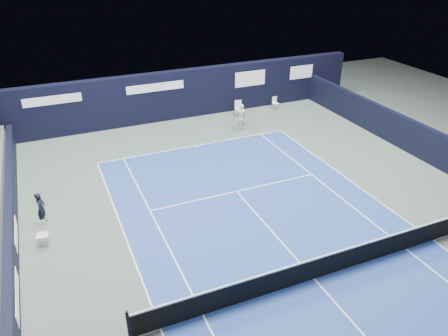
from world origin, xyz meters
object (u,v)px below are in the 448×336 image
at_px(folding_chair_back_a, 238,106).
at_px(tennis_net, 316,268).
at_px(line_judge_chair, 42,232).
at_px(tennis_player, 241,117).
at_px(folding_chair_back_b, 275,102).

distance_m(folding_chair_back_a, tennis_net, 15.86).
xyz_separation_m(line_judge_chair, tennis_player, (11.80, 7.23, 0.26)).
bearing_deg(line_judge_chair, tennis_player, 38.91).
xyz_separation_m(folding_chair_back_b, tennis_net, (-7.11, -15.49, 0.04)).
distance_m(folding_chair_back_a, tennis_player, 2.40).
distance_m(folding_chair_back_b, tennis_net, 17.05).
bearing_deg(line_judge_chair, folding_chair_back_b, 39.27).
bearing_deg(tennis_player, folding_chair_back_b, 32.98).
bearing_deg(folding_chair_back_a, line_judge_chair, -128.36).
relative_size(folding_chair_back_a, folding_chair_back_b, 1.24).
bearing_deg(tennis_net, folding_chair_back_a, 74.55).
xyz_separation_m(folding_chair_back_a, line_judge_chair, (-12.66, -9.47, -0.12)).
xyz_separation_m(tennis_net, tennis_player, (3.36, 13.05, 0.31)).
bearing_deg(tennis_player, tennis_net, -104.43).
xyz_separation_m(line_judge_chair, tennis_net, (8.44, -5.82, -0.05)).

